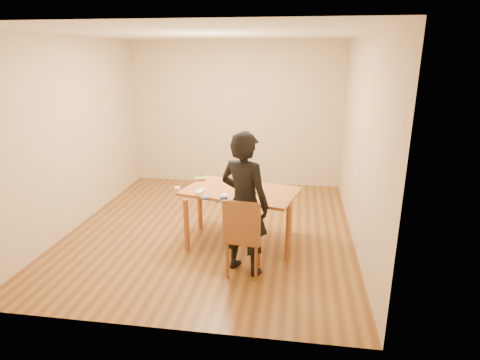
# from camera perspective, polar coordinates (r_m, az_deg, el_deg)

# --- Properties ---
(room_shell) EXTENTS (4.00, 4.50, 2.70)m
(room_shell) POSITION_cam_1_polar(r_m,az_deg,el_deg) (5.84, -3.57, 6.62)
(room_shell) COLOR brown
(room_shell) RESTS_ON ground
(dining_table) EXTENTS (1.60, 1.17, 0.04)m
(dining_table) POSITION_cam_1_polar(r_m,az_deg,el_deg) (5.25, 0.08, -1.60)
(dining_table) COLOR brown
(dining_table) RESTS_ON floor
(dining_chair) EXTENTS (0.42, 0.42, 0.04)m
(dining_chair) POSITION_cam_1_polar(r_m,az_deg,el_deg) (4.63, 0.53, -8.10)
(dining_chair) COLOR brown
(dining_chair) RESTS_ON floor
(cake_plate) EXTENTS (0.27, 0.27, 0.02)m
(cake_plate) POSITION_cam_1_polar(r_m,az_deg,el_deg) (5.28, 0.71, -1.19)
(cake_plate) COLOR red
(cake_plate) RESTS_ON dining_table
(cake) EXTENTS (0.21, 0.21, 0.07)m
(cake) POSITION_cam_1_polar(r_m,az_deg,el_deg) (5.26, 0.71, -0.73)
(cake) COLOR white
(cake) RESTS_ON cake_plate
(frosting_dome) EXTENTS (0.21, 0.21, 0.03)m
(frosting_dome) POSITION_cam_1_polar(r_m,az_deg,el_deg) (5.25, 0.71, -0.25)
(frosting_dome) COLOR white
(frosting_dome) RESTS_ON cake
(frosting_tub) EXTENTS (0.09, 0.09, 0.08)m
(frosting_tub) POSITION_cam_1_polar(r_m,az_deg,el_deg) (4.84, -2.29, -2.58)
(frosting_tub) COLOR white
(frosting_tub) RESTS_ON dining_table
(frosting_lid) EXTENTS (0.10, 0.10, 0.01)m
(frosting_lid) POSITION_cam_1_polar(r_m,az_deg,el_deg) (4.99, -5.02, -2.48)
(frosting_lid) COLOR #173197
(frosting_lid) RESTS_ON dining_table
(frosting_dollop) EXTENTS (0.04, 0.04, 0.02)m
(frosting_dollop) POSITION_cam_1_polar(r_m,az_deg,el_deg) (4.98, -5.03, -2.34)
(frosting_dollop) COLOR white
(frosting_dollop) RESTS_ON frosting_lid
(ramekin_green) EXTENTS (0.09, 0.09, 0.04)m
(ramekin_green) POSITION_cam_1_polar(r_m,az_deg,el_deg) (5.09, -5.88, -1.86)
(ramekin_green) COLOR white
(ramekin_green) RESTS_ON dining_table
(ramekin_yellow) EXTENTS (0.08, 0.08, 0.04)m
(ramekin_yellow) POSITION_cam_1_polar(r_m,az_deg,el_deg) (5.19, -5.50, -1.50)
(ramekin_yellow) COLOR white
(ramekin_yellow) RESTS_ON dining_table
(ramekin_multi) EXTENTS (0.08, 0.08, 0.04)m
(ramekin_multi) POSITION_cam_1_polar(r_m,az_deg,el_deg) (5.32, -8.90, -1.18)
(ramekin_multi) COLOR white
(ramekin_multi) RESTS_ON dining_table
(candy_box_pink) EXTENTS (0.15, 0.12, 0.02)m
(candy_box_pink) POSITION_cam_1_polar(r_m,az_deg,el_deg) (5.65, -5.67, 0.02)
(candy_box_pink) COLOR #C62E76
(candy_box_pink) RESTS_ON dining_table
(candy_box_green) EXTENTS (0.16, 0.11, 0.02)m
(candy_box_green) POSITION_cam_1_polar(r_m,az_deg,el_deg) (5.65, -5.72, 0.24)
(candy_box_green) COLOR green
(candy_box_green) RESTS_ON candy_box_pink
(spatula) EXTENTS (0.12, 0.10, 0.01)m
(spatula) POSITION_cam_1_polar(r_m,az_deg,el_deg) (4.84, -2.73, -3.06)
(spatula) COLOR black
(spatula) RESTS_ON dining_table
(person) EXTENTS (0.72, 0.62, 1.67)m
(person) POSITION_cam_1_polar(r_m,az_deg,el_deg) (4.52, 0.62, -3.42)
(person) COLOR black
(person) RESTS_ON floor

